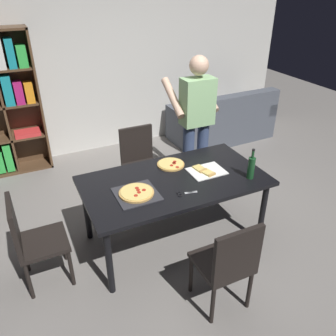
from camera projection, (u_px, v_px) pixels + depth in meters
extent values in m
plane|color=gray|center=(174.00, 238.00, 3.76)|extent=(12.00, 12.00, 0.00)
cube|color=silver|center=(98.00, 60.00, 5.12)|extent=(6.40, 0.10, 2.80)
cube|color=black|center=(174.00, 181.00, 3.40)|extent=(1.81, 0.97, 0.04)
cylinder|color=black|center=(109.00, 262.00, 2.96)|extent=(0.06, 0.06, 0.71)
cylinder|color=black|center=(262.00, 212.00, 3.57)|extent=(0.06, 0.06, 0.71)
cylinder|color=black|center=(86.00, 211.00, 3.60)|extent=(0.06, 0.06, 0.71)
cylinder|color=black|center=(220.00, 176.00, 4.21)|extent=(0.06, 0.06, 0.71)
cube|color=black|center=(221.00, 262.00, 2.85)|extent=(0.42, 0.42, 0.04)
cube|color=black|center=(238.00, 255.00, 2.58)|extent=(0.42, 0.04, 0.45)
cylinder|color=black|center=(225.00, 261.00, 3.17)|extent=(0.04, 0.04, 0.41)
cylinder|color=black|center=(191.00, 274.00, 3.04)|extent=(0.04, 0.04, 0.41)
cylinder|color=black|center=(249.00, 290.00, 2.89)|extent=(0.04, 0.04, 0.41)
cylinder|color=black|center=(213.00, 305.00, 2.75)|extent=(0.04, 0.04, 0.41)
cube|color=black|center=(143.00, 168.00, 4.25)|extent=(0.42, 0.42, 0.04)
cube|color=black|center=(136.00, 144.00, 4.28)|extent=(0.42, 0.04, 0.45)
cylinder|color=black|center=(135.00, 194.00, 4.15)|extent=(0.04, 0.04, 0.41)
cylinder|color=black|center=(162.00, 187.00, 4.28)|extent=(0.04, 0.04, 0.41)
cylinder|color=black|center=(125.00, 180.00, 4.43)|extent=(0.04, 0.04, 0.41)
cylinder|color=black|center=(151.00, 173.00, 4.57)|extent=(0.04, 0.04, 0.41)
cube|color=black|center=(43.00, 242.00, 3.06)|extent=(0.42, 0.42, 0.04)
cube|color=black|center=(14.00, 226.00, 2.87)|extent=(0.04, 0.42, 0.45)
cylinder|color=black|center=(71.00, 268.00, 3.10)|extent=(0.04, 0.04, 0.41)
cylinder|color=black|center=(64.00, 243.00, 3.38)|extent=(0.04, 0.04, 0.41)
cylinder|color=black|center=(29.00, 281.00, 2.97)|extent=(0.04, 0.04, 0.41)
cylinder|color=black|center=(25.00, 254.00, 3.25)|extent=(0.04, 0.04, 0.41)
cube|color=#4C515B|center=(220.00, 127.00, 5.98)|extent=(1.73, 0.90, 0.40)
cube|color=#4C515B|center=(234.00, 109.00, 5.52)|extent=(1.71, 0.25, 0.45)
cube|color=#4C515B|center=(257.00, 103.00, 6.14)|extent=(0.19, 0.85, 0.20)
cube|color=#4C515B|center=(182.00, 118.00, 5.53)|extent=(0.19, 0.85, 0.20)
cube|color=#513823|center=(39.00, 101.00, 4.78)|extent=(0.03, 0.35, 1.95)
cube|color=#513823|center=(2.00, 171.00, 5.00)|extent=(1.40, 0.35, 0.03)
cube|color=#513823|center=(3.00, 106.00, 4.61)|extent=(0.03, 0.29, 1.89)
cube|color=green|center=(0.00, 162.00, 4.90)|extent=(0.11, 0.22, 0.28)
cube|color=green|center=(8.00, 156.00, 4.92)|extent=(0.10, 0.22, 0.40)
cube|color=red|center=(28.00, 133.00, 4.89)|extent=(0.34, 0.25, 0.05)
cube|color=teal|center=(7.00, 90.00, 4.53)|extent=(0.12, 0.22, 0.39)
cube|color=#B21E66|center=(19.00, 92.00, 4.60)|extent=(0.11, 0.22, 0.29)
cube|color=orange|center=(29.00, 92.00, 4.65)|extent=(0.11, 0.22, 0.26)
cube|color=teal|center=(10.00, 53.00, 4.35)|extent=(0.09, 0.22, 0.36)
cube|color=green|center=(22.00, 56.00, 4.42)|extent=(0.12, 0.22, 0.27)
cylinder|color=#38476B|center=(202.00, 157.00, 4.39)|extent=(0.14, 0.14, 0.95)
cylinder|color=#38476B|center=(188.00, 160.00, 4.31)|extent=(0.14, 0.14, 0.95)
cube|color=#99CC8C|center=(197.00, 102.00, 3.98)|extent=(0.38, 0.22, 0.55)
sphere|color=#E0B293|center=(199.00, 65.00, 3.78)|extent=(0.22, 0.22, 0.22)
cylinder|color=#E0B293|center=(207.00, 93.00, 4.20)|extent=(0.09, 0.50, 0.39)
cylinder|color=#E0B293|center=(173.00, 98.00, 4.02)|extent=(0.09, 0.50, 0.39)
cube|color=#2D2D33|center=(137.00, 194.00, 3.15)|extent=(0.38, 0.38, 0.01)
cylinder|color=tan|center=(136.00, 193.00, 3.15)|extent=(0.32, 0.32, 0.02)
cylinder|color=#EACC6B|center=(136.00, 192.00, 3.14)|extent=(0.29, 0.29, 0.01)
cylinder|color=#B22819|center=(137.00, 188.00, 3.19)|extent=(0.04, 0.04, 0.00)
cylinder|color=#B22819|center=(139.00, 192.00, 3.12)|extent=(0.04, 0.04, 0.00)
cylinder|color=#B22819|center=(136.00, 195.00, 3.08)|extent=(0.04, 0.04, 0.00)
cylinder|color=#B22819|center=(138.00, 190.00, 3.16)|extent=(0.04, 0.04, 0.00)
cylinder|color=#B22819|center=(144.00, 190.00, 3.16)|extent=(0.04, 0.04, 0.00)
cube|color=white|center=(207.00, 171.00, 3.52)|extent=(0.36, 0.28, 0.01)
cube|color=#EACC6B|center=(208.00, 172.00, 3.47)|extent=(0.12, 0.16, 0.02)
cube|color=tan|center=(212.00, 175.00, 3.43)|extent=(0.09, 0.04, 0.02)
cube|color=#EACC6B|center=(200.00, 169.00, 3.54)|extent=(0.11, 0.15, 0.02)
cube|color=tan|center=(203.00, 171.00, 3.49)|extent=(0.09, 0.03, 0.02)
cylinder|color=#194723|center=(251.00, 168.00, 3.36)|extent=(0.07, 0.07, 0.22)
cylinder|color=#194723|center=(253.00, 154.00, 3.29)|extent=(0.03, 0.03, 0.08)
cylinder|color=black|center=(254.00, 150.00, 3.26)|extent=(0.03, 0.03, 0.02)
cube|color=silver|center=(191.00, 192.00, 3.17)|extent=(0.12, 0.02, 0.01)
cube|color=silver|center=(191.00, 192.00, 3.17)|extent=(0.12, 0.05, 0.01)
torus|color=black|center=(179.00, 193.00, 3.17)|extent=(0.05, 0.05, 0.01)
torus|color=black|center=(180.00, 195.00, 3.14)|extent=(0.05, 0.05, 0.01)
cylinder|color=tan|center=(171.00, 164.00, 3.63)|extent=(0.29, 0.29, 0.02)
cylinder|color=#EACC6B|center=(171.00, 163.00, 3.63)|extent=(0.26, 0.26, 0.01)
cylinder|color=#B22819|center=(174.00, 163.00, 3.62)|extent=(0.04, 0.04, 0.00)
cylinder|color=#B22819|center=(172.00, 165.00, 3.58)|extent=(0.04, 0.04, 0.00)
cylinder|color=#B22819|center=(174.00, 163.00, 3.63)|extent=(0.04, 0.04, 0.00)
cylinder|color=#B22819|center=(177.00, 167.00, 3.55)|extent=(0.04, 0.04, 0.00)
cylinder|color=#B22819|center=(175.00, 161.00, 3.66)|extent=(0.04, 0.04, 0.00)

